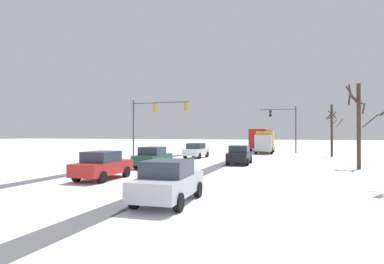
{
  "coord_description": "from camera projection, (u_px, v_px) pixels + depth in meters",
  "views": [
    {
      "loc": [
        8.91,
        -5.22,
        2.59
      ],
      "look_at": [
        0.0,
        21.65,
        2.8
      ],
      "focal_mm": 29.58,
      "sensor_mm": 36.0,
      "label": 1
    }
  ],
  "objects": [
    {
      "name": "bare_tree_sidewalk_mid",
      "position": [
        358.0,
        121.0,
        23.44
      ],
      "size": [
        2.09,
        2.07,
        6.43
      ],
      "color": "#423023",
      "rests_on": "ground"
    },
    {
      "name": "car_silver_fifth",
      "position": [
        169.0,
        181.0,
        11.93
      ],
      "size": [
        1.98,
        4.17,
        1.62
      ],
      "color": "#B7BABF",
      "rests_on": "ground"
    },
    {
      "name": "car_red_fourth",
      "position": [
        102.0,
        165.0,
        18.12
      ],
      "size": [
        1.89,
        4.13,
        1.62
      ],
      "color": "red",
      "rests_on": "ground"
    },
    {
      "name": "box_truck_delivery",
      "position": [
        265.0,
        141.0,
        43.52
      ],
      "size": [
        2.43,
        7.45,
        3.02
      ],
      "color": "#B7BABF",
      "rests_on": "ground"
    },
    {
      "name": "traffic_signal_far_right",
      "position": [
        286.0,
        122.0,
        44.24
      ],
      "size": [
        4.99,
        0.39,
        6.5
      ],
      "color": "#47474C",
      "rests_on": "ground"
    },
    {
      "name": "bus_oncoming",
      "position": [
        261.0,
        138.0,
        51.64
      ],
      "size": [
        2.71,
        11.01,
        3.38
      ],
      "color": "#B21E1E",
      "rests_on": "ground"
    },
    {
      "name": "traffic_signal_near_left",
      "position": [
        152.0,
        116.0,
        35.33
      ],
      "size": [
        6.81,
        0.45,
        6.5
      ],
      "color": "#47474C",
      "rests_on": "ground"
    },
    {
      "name": "wheel_track_right_lane",
      "position": [
        203.0,
        172.0,
        21.52
      ],
      "size": [
        1.17,
        34.02,
        0.01
      ],
      "primitive_type": "cube",
      "color": "#4C4C51",
      "rests_on": "ground"
    },
    {
      "name": "sidewalk_kerb_right",
      "position": [
        321.0,
        179.0,
        17.74
      ],
      "size": [
        4.0,
        34.02,
        0.12
      ],
      "primitive_type": "cube",
      "color": "white",
      "rests_on": "ground"
    },
    {
      "name": "car_white_lead",
      "position": [
        196.0,
        150.0,
        34.72
      ],
      "size": [
        2.0,
        4.19,
        1.62
      ],
      "color": "silver",
      "rests_on": "ground"
    },
    {
      "name": "car_black_second",
      "position": [
        239.0,
        155.0,
        27.37
      ],
      "size": [
        1.93,
        4.15,
        1.62
      ],
      "color": "black",
      "rests_on": "ground"
    },
    {
      "name": "bare_tree_sidewalk_far",
      "position": [
        332.0,
        128.0,
        36.86
      ],
      "size": [
        1.81,
        1.79,
        6.08
      ],
      "color": "#423023",
      "rests_on": "ground"
    },
    {
      "name": "wheel_track_left_lane",
      "position": [
        105.0,
        168.0,
        23.98
      ],
      "size": [
        1.12,
        34.02,
        0.01
      ],
      "primitive_type": "cube",
      "color": "#4C4C51",
      "rests_on": "ground"
    },
    {
      "name": "car_dark_green_third",
      "position": [
        153.0,
        157.0,
        24.45
      ],
      "size": [
        1.93,
        4.15,
        1.62
      ],
      "color": "#194C2D",
      "rests_on": "ground"
    }
  ]
}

